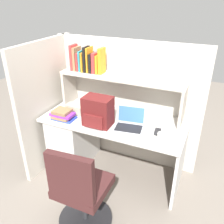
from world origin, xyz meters
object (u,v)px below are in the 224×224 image
object	(u,v)px
computer_mouse	(158,132)
office_chair	(81,195)
laptop	(130,123)
paper_cup	(161,137)
backpack	(98,112)
tissue_box	(76,109)

from	to	relation	value
computer_mouse	office_chair	bearing A→B (deg)	-128.14
laptop	paper_cup	world-z (taller)	laptop
backpack	computer_mouse	world-z (taller)	backpack
tissue_box	office_chair	bearing A→B (deg)	-52.27
tissue_box	office_chair	xyz separation A→B (m)	(0.53, -0.82, -0.39)
backpack	computer_mouse	xyz separation A→B (m)	(0.63, 0.09, -0.14)
laptop	tissue_box	size ratio (longest dim) A/B	1.56
computer_mouse	tissue_box	bearing A→B (deg)	170.26
laptop	office_chair	world-z (taller)	laptop
laptop	computer_mouse	distance (m)	0.30
computer_mouse	laptop	bearing A→B (deg)	174.97
laptop	office_chair	xyz separation A→B (m)	(-0.17, -0.75, -0.39)
office_chair	paper_cup	bearing A→B (deg)	-134.42
computer_mouse	office_chair	world-z (taller)	office_chair
backpack	office_chair	world-z (taller)	backpack
backpack	office_chair	bearing A→B (deg)	-76.35
backpack	computer_mouse	bearing A→B (deg)	8.11
computer_mouse	paper_cup	size ratio (longest dim) A/B	1.25
laptop	tissue_box	bearing A→B (deg)	174.72
computer_mouse	office_chair	size ratio (longest dim) A/B	0.11
laptop	paper_cup	xyz separation A→B (m)	(0.36, -0.11, -0.01)
laptop	computer_mouse	size ratio (longest dim) A/B	3.30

